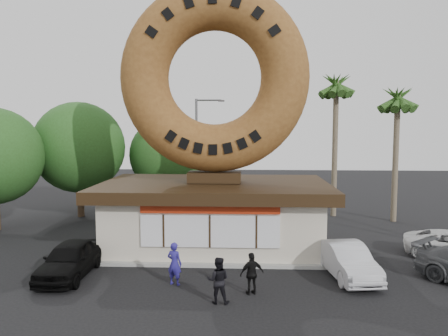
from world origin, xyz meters
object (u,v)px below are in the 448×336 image
at_px(street_lamp, 199,148).
at_px(car_silver, 347,260).
at_px(person_center, 218,280).
at_px(donut_shop, 215,212).
at_px(car_black, 70,259).
at_px(giant_donut, 214,78).
at_px(person_left, 174,264).
at_px(person_right, 252,274).

xyz_separation_m(street_lamp, car_silver, (7.48, -14.11, -3.80)).
distance_m(street_lamp, person_center, 17.51).
xyz_separation_m(donut_shop, car_black, (-5.55, -4.59, -1.05)).
bearing_deg(car_silver, car_black, 174.51).
distance_m(donut_shop, car_black, 7.28).
distance_m(giant_donut, street_lamp, 10.90).
distance_m(street_lamp, car_black, 15.53).
distance_m(donut_shop, person_left, 5.49).
distance_m(giant_donut, person_left, 9.31).
bearing_deg(giant_donut, street_lamp, 100.51).
distance_m(person_right, car_black, 7.47).
bearing_deg(street_lamp, donut_shop, -79.50).
bearing_deg(person_right, person_center, 13.90).
xyz_separation_m(donut_shop, street_lamp, (-1.86, 10.02, 2.72)).
bearing_deg(street_lamp, car_black, -104.20).
bearing_deg(person_right, donut_shop, -95.46).
bearing_deg(person_center, giant_donut, -83.49).
bearing_deg(donut_shop, car_silver, -36.01).
distance_m(person_left, car_silver, 6.91).
relative_size(street_lamp, person_right, 5.23).
bearing_deg(donut_shop, street_lamp, 100.50).
distance_m(giant_donut, car_black, 10.53).
height_order(person_left, person_center, person_left).
distance_m(street_lamp, car_silver, 16.41).
relative_size(giant_donut, person_right, 6.00).
height_order(giant_donut, person_right, giant_donut).
xyz_separation_m(giant_donut, car_silver, (5.63, -4.11, -7.71)).
bearing_deg(person_center, donut_shop, -83.48).
bearing_deg(person_center, street_lamp, -80.15).
bearing_deg(person_center, car_silver, -148.95).
distance_m(car_black, car_silver, 11.19).
xyz_separation_m(person_left, person_right, (2.94, -0.82, -0.06)).
bearing_deg(person_right, car_black, -33.20).
relative_size(donut_shop, person_left, 6.77).
height_order(person_right, car_silver, person_right).
bearing_deg(giant_donut, person_center, -85.13).
relative_size(street_lamp, person_left, 4.84).
relative_size(giant_donut, street_lamp, 1.15).
bearing_deg(car_silver, street_lamp, 109.89).
bearing_deg(donut_shop, person_left, -102.60).
distance_m(donut_shop, person_center, 7.02).
xyz_separation_m(donut_shop, person_right, (1.76, -6.10, -1.00)).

